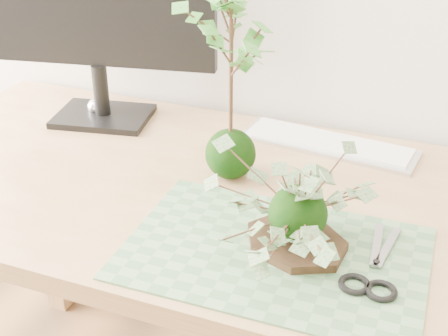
{
  "coord_description": "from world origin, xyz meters",
  "views": [
    {
      "loc": [
        0.35,
        0.26,
        1.36
      ],
      "look_at": [
        0.0,
        1.14,
        0.84
      ],
      "focal_mm": 50.0,
      "sensor_mm": 36.0,
      "label": 1
    }
  ],
  "objects_px": {
    "desk": "(253,233)",
    "ivy_kokedama": "(299,190)",
    "maple_kokedama": "(231,33)",
    "keyboard": "(328,143)",
    "monitor": "(94,1)"
  },
  "relations": [
    {
      "from": "ivy_kokedama",
      "to": "monitor",
      "type": "relative_size",
      "value": 0.5
    },
    {
      "from": "ivy_kokedama",
      "to": "keyboard",
      "type": "relative_size",
      "value": 0.7
    },
    {
      "from": "keyboard",
      "to": "maple_kokedama",
      "type": "bearing_deg",
      "value": -120.72
    },
    {
      "from": "ivy_kokedama",
      "to": "maple_kokedama",
      "type": "distance_m",
      "value": 0.32
    },
    {
      "from": "maple_kokedama",
      "to": "keyboard",
      "type": "height_order",
      "value": "maple_kokedama"
    },
    {
      "from": "desk",
      "to": "ivy_kokedama",
      "type": "relative_size",
      "value": 5.79
    },
    {
      "from": "ivy_kokedama",
      "to": "monitor",
      "type": "bearing_deg",
      "value": 148.79
    },
    {
      "from": "desk",
      "to": "keyboard",
      "type": "height_order",
      "value": "keyboard"
    },
    {
      "from": "keyboard",
      "to": "monitor",
      "type": "distance_m",
      "value": 0.61
    },
    {
      "from": "desk",
      "to": "monitor",
      "type": "bearing_deg",
      "value": 155.03
    },
    {
      "from": "desk",
      "to": "maple_kokedama",
      "type": "relative_size",
      "value": 3.79
    },
    {
      "from": "desk",
      "to": "ivy_kokedama",
      "type": "height_order",
      "value": "ivy_kokedama"
    },
    {
      "from": "desk",
      "to": "keyboard",
      "type": "bearing_deg",
      "value": 71.79
    },
    {
      "from": "desk",
      "to": "ivy_kokedama",
      "type": "xyz_separation_m",
      "value": [
        0.12,
        -0.14,
        0.2
      ]
    },
    {
      "from": "maple_kokedama",
      "to": "keyboard",
      "type": "xyz_separation_m",
      "value": [
        0.15,
        0.2,
        -0.29
      ]
    }
  ]
}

